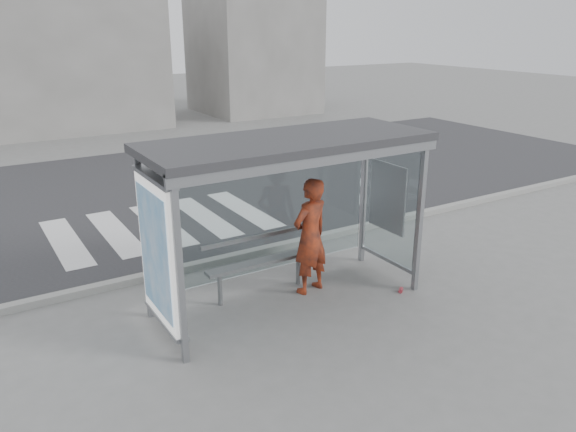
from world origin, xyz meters
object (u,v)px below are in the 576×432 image
object	(u,v)px
bus_shelter	(265,183)
bench	(259,262)
soda_can	(401,290)
person	(310,236)

from	to	relation	value
bus_shelter	bench	world-z (taller)	bus_shelter
bench	soda_can	xyz separation A→B (m)	(1.99, -1.16, -0.53)
bench	soda_can	distance (m)	2.36
bus_shelter	person	distance (m)	1.36
person	bench	bearing A→B (deg)	-36.73
person	soda_can	bearing A→B (deg)	132.99
bench	soda_can	size ratio (longest dim) A/B	14.96
person	bus_shelter	bearing A→B (deg)	-6.02
bus_shelter	person	bearing A→B (deg)	7.11
person	bench	xyz separation A→B (m)	(-0.75, 0.33, -0.39)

